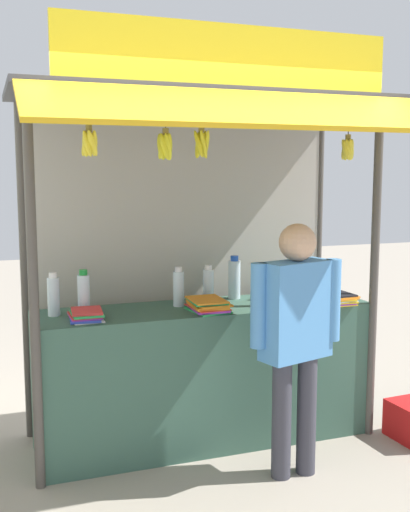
% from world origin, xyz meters
% --- Properties ---
extents(ground_plane, '(20.00, 20.00, 0.00)m').
position_xyz_m(ground_plane, '(0.00, 0.00, 0.00)').
color(ground_plane, '#9E9384').
extents(stall_counter, '(2.30, 0.59, 0.96)m').
position_xyz_m(stall_counter, '(0.00, 0.00, 0.48)').
color(stall_counter, '#385B4C').
rests_on(stall_counter, ground).
extents(stall_structure, '(2.50, 1.51, 2.72)m').
position_xyz_m(stall_structure, '(0.00, 0.14, 1.64)').
color(stall_structure, '#4C4742').
rests_on(stall_structure, ground).
extents(water_bottle_left, '(0.07, 0.07, 0.24)m').
position_xyz_m(water_bottle_left, '(0.58, 0.05, 1.07)').
color(water_bottle_left, silver).
rests_on(water_bottle_left, stall_counter).
extents(water_bottle_back_left, '(0.08, 0.08, 0.29)m').
position_xyz_m(water_bottle_back_left, '(-0.81, 0.07, 1.09)').
color(water_bottle_back_left, silver).
rests_on(water_bottle_back_left, stall_counter).
extents(water_bottle_mid_right, '(0.08, 0.08, 0.28)m').
position_xyz_m(water_bottle_mid_right, '(-1.00, 0.07, 1.09)').
color(water_bottle_mid_right, silver).
rests_on(water_bottle_mid_right, stall_counter).
extents(water_bottle_front_right, '(0.08, 0.08, 0.27)m').
position_xyz_m(water_bottle_front_right, '(0.05, 0.08, 1.08)').
color(water_bottle_front_right, silver).
rests_on(water_bottle_front_right, stall_counter).
extents(water_bottle_far_left, '(0.08, 0.08, 0.27)m').
position_xyz_m(water_bottle_far_left, '(-0.16, 0.08, 1.08)').
color(water_bottle_far_left, silver).
rests_on(water_bottle_far_left, stall_counter).
extents(water_bottle_front_left, '(0.09, 0.09, 0.31)m').
position_xyz_m(water_bottle_front_left, '(0.30, 0.19, 1.10)').
color(water_bottle_front_left, silver).
rests_on(water_bottle_front_left, stall_counter).
extents(magazine_stack_mid_left, '(0.25, 0.32, 0.09)m').
position_xyz_m(magazine_stack_mid_left, '(-0.03, -0.14, 1.00)').
color(magazine_stack_mid_left, green).
rests_on(magazine_stack_mid_left, stall_counter).
extents(magazine_stack_back_right, '(0.22, 0.26, 0.06)m').
position_xyz_m(magazine_stack_back_right, '(-0.83, -0.12, 0.99)').
color(magazine_stack_back_right, white).
rests_on(magazine_stack_back_right, stall_counter).
extents(magazine_stack_far_right, '(0.21, 0.28, 0.07)m').
position_xyz_m(magazine_stack_far_right, '(0.92, -0.20, 0.99)').
color(magazine_stack_far_right, yellow).
rests_on(magazine_stack_far_right, stall_counter).
extents(banana_bunch_inner_right, '(0.10, 0.10, 0.29)m').
position_xyz_m(banana_bunch_inner_right, '(-0.16, -0.39, 2.04)').
color(banana_bunch_inner_right, '#332D23').
extents(banana_bunch_rightmost, '(0.11, 0.11, 0.29)m').
position_xyz_m(banana_bunch_rightmost, '(-0.83, -0.39, 2.03)').
color(banana_bunch_rightmost, '#332D23').
extents(banana_bunch_inner_left, '(0.10, 0.11, 0.30)m').
position_xyz_m(banana_bunch_inner_left, '(-0.39, -0.39, 2.02)').
color(banana_bunch_inner_left, '#332D23').
extents(banana_bunch_leftmost, '(0.10, 0.10, 0.30)m').
position_xyz_m(banana_bunch_leftmost, '(0.84, -0.39, 2.02)').
color(banana_bunch_leftmost, '#332D23').
extents(vendor_person, '(0.59, 0.30, 1.57)m').
position_xyz_m(vendor_person, '(0.35, -0.66, 0.94)').
color(vendor_person, '#383842').
rests_on(vendor_person, ground).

